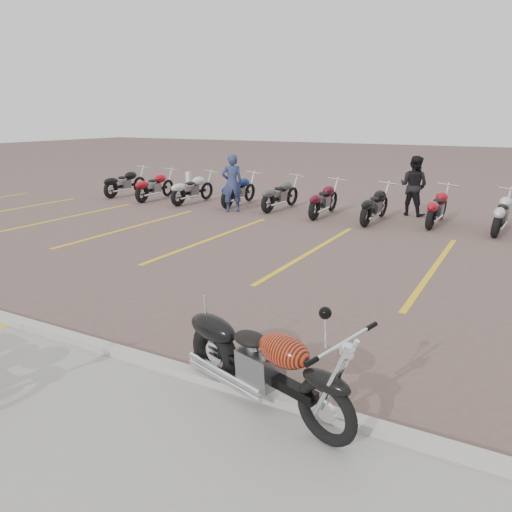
{
  "coord_description": "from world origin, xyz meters",
  "views": [
    {
      "loc": [
        4.23,
        -6.25,
        3.0
      ],
      "look_at": [
        0.36,
        0.73,
        0.75
      ],
      "focal_mm": 35.0,
      "sensor_mm": 36.0,
      "label": 1
    }
  ],
  "objects_px": {
    "person_b": "(414,186)",
    "bollard": "(189,185)",
    "flame_cruiser": "(262,366)",
    "person_a": "(232,183)"
  },
  "relations": [
    {
      "from": "person_b",
      "to": "bollard",
      "type": "bearing_deg",
      "value": 19.3
    },
    {
      "from": "bollard",
      "to": "flame_cruiser",
      "type": "bearing_deg",
      "value": -50.53
    },
    {
      "from": "person_b",
      "to": "bollard",
      "type": "relative_size",
      "value": 1.84
    },
    {
      "from": "person_a",
      "to": "person_b",
      "type": "relative_size",
      "value": 1.0
    },
    {
      "from": "flame_cruiser",
      "to": "bollard",
      "type": "xyz_separation_m",
      "value": [
        -9.0,
        10.93,
        0.02
      ]
    },
    {
      "from": "person_a",
      "to": "flame_cruiser",
      "type": "bearing_deg",
      "value": 84.79
    },
    {
      "from": "flame_cruiser",
      "to": "bollard",
      "type": "relative_size",
      "value": 2.28
    },
    {
      "from": "flame_cruiser",
      "to": "person_a",
      "type": "height_order",
      "value": "person_a"
    },
    {
      "from": "bollard",
      "to": "person_b",
      "type": "bearing_deg",
      "value": 5.4
    },
    {
      "from": "person_a",
      "to": "bollard",
      "type": "relative_size",
      "value": 1.84
    }
  ]
}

